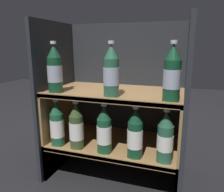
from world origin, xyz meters
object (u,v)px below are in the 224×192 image
object	(u,v)px
bottle_lower_front_3	(135,135)
bottle_lower_front_4	(165,139)
bottle_lower_front_0	(57,125)
bottle_upper_front_1	(111,73)
bottle_upper_front_0	(55,70)
bottle_upper_front_2	(172,75)
bottle_lower_front_1	(76,127)
bottle_lower_front_2	(104,131)

from	to	relation	value
bottle_lower_front_3	bottle_lower_front_4	bearing A→B (deg)	-0.00
bottle_lower_front_0	bottle_lower_front_3	world-z (taller)	same
bottle_upper_front_1	bottle_lower_front_4	world-z (taller)	bottle_upper_front_1
bottle_upper_front_1	bottle_lower_front_0	xyz separation A→B (m)	(-0.30, 0.00, -0.28)
bottle_upper_front_0	bottle_lower_front_4	xyz separation A→B (m)	(0.54, -0.00, -0.28)
bottle_upper_front_2	bottle_lower_front_1	distance (m)	0.53
bottle_upper_front_1	bottle_upper_front_2	bearing A→B (deg)	0.00
bottle_upper_front_2	bottle_upper_front_1	bearing A→B (deg)	-180.00
bottle_lower_front_1	bottle_lower_front_2	distance (m)	0.15
bottle_upper_front_1	bottle_lower_front_1	xyz separation A→B (m)	(-0.18, 0.00, -0.28)
bottle_upper_front_0	bottle_lower_front_3	world-z (taller)	bottle_upper_front_0
bottle_lower_front_0	bottle_upper_front_0	bearing A→B (deg)	0.00
bottle_lower_front_2	bottle_lower_front_1	bearing A→B (deg)	-180.00
bottle_upper_front_1	bottle_lower_front_0	bearing A→B (deg)	180.00
bottle_lower_front_0	bottle_lower_front_4	bearing A→B (deg)	-0.00
bottle_upper_front_2	bottle_lower_front_1	size ratio (longest dim) A/B	1.00
bottle_lower_front_4	bottle_upper_front_2	bearing A→B (deg)	0.00
bottle_lower_front_3	bottle_lower_front_1	bearing A→B (deg)	-180.00
bottle_lower_front_3	bottle_upper_front_2	bearing A→B (deg)	0.00
bottle_upper_front_2	bottle_lower_front_2	bearing A→B (deg)	180.00
bottle_upper_front_1	bottle_upper_front_0	bearing A→B (deg)	180.00
bottle_upper_front_1	bottle_lower_front_4	bearing A→B (deg)	0.00
bottle_lower_front_3	bottle_lower_front_4	distance (m)	0.14
bottle_lower_front_0	bottle_lower_front_3	xyz separation A→B (m)	(0.41, 0.00, 0.00)
bottle_upper_front_1	bottle_lower_front_2	bearing A→B (deg)	180.00
bottle_upper_front_0	bottle_lower_front_1	xyz separation A→B (m)	(0.11, -0.00, -0.28)
bottle_lower_front_1	bottle_lower_front_3	world-z (taller)	same
bottle_lower_front_0	bottle_lower_front_3	size ratio (longest dim) A/B	1.00
bottle_lower_front_3	bottle_lower_front_4	size ratio (longest dim) A/B	1.00
bottle_lower_front_1	bottle_lower_front_3	xyz separation A→B (m)	(0.30, 0.00, 0.00)
bottle_upper_front_2	bottle_lower_front_0	world-z (taller)	bottle_upper_front_2
bottle_lower_front_4	bottle_upper_front_0	bearing A→B (deg)	180.00
bottle_upper_front_1	bottle_lower_front_0	world-z (taller)	bottle_upper_front_1
bottle_lower_front_2	bottle_lower_front_3	xyz separation A→B (m)	(0.15, -0.00, 0.00)
bottle_lower_front_0	bottle_lower_front_1	xyz separation A→B (m)	(0.11, -0.00, 0.00)
bottle_upper_front_1	bottle_lower_front_2	xyz separation A→B (m)	(-0.04, 0.00, -0.28)
bottle_upper_front_0	bottle_lower_front_0	bearing A→B (deg)	-180.00
bottle_upper_front_0	bottle_upper_front_2	xyz separation A→B (m)	(0.55, -0.00, 0.00)
bottle_upper_front_2	bottle_upper_front_0	bearing A→B (deg)	180.00
bottle_upper_front_1	bottle_lower_front_3	bearing A→B (deg)	0.00
bottle_lower_front_0	bottle_lower_front_1	distance (m)	0.11
bottle_upper_front_1	bottle_lower_front_0	distance (m)	0.41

